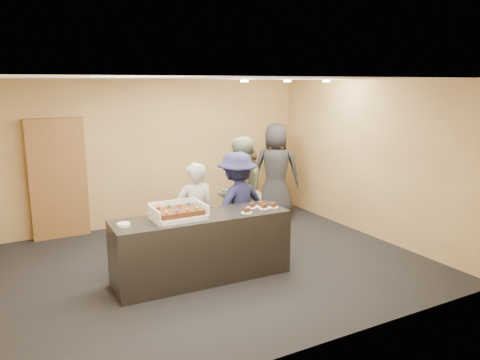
{
  "coord_description": "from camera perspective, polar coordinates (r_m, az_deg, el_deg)",
  "views": [
    {
      "loc": [
        -2.8,
        -5.94,
        2.65
      ],
      "look_at": [
        0.45,
        0.0,
        1.23
      ],
      "focal_mm": 35.0,
      "sensor_mm": 36.0,
      "label": 1
    }
  ],
  "objects": [
    {
      "name": "cake_box",
      "position": [
        6.2,
        -7.55,
        -4.24
      ],
      "size": [
        0.68,
        0.47,
        0.2
      ],
      "color": "white",
      "rests_on": "serving_counter"
    },
    {
      "name": "person_server_grey",
      "position": [
        6.78,
        -5.46,
        -4.31
      ],
      "size": [
        0.59,
        0.42,
        1.55
      ],
      "primitive_type": "imported",
      "rotation": [
        0.0,
        0.0,
        3.06
      ],
      "color": "#9F9FA3",
      "rests_on": "floor"
    },
    {
      "name": "slice_d",
      "position": [
        6.74,
        2.54,
        -3.01
      ],
      "size": [
        0.15,
        0.15,
        0.07
      ],
      "color": "white",
      "rests_on": "serving_counter"
    },
    {
      "name": "room",
      "position": [
        6.7,
        -3.36,
        0.61
      ],
      "size": [
        6.04,
        6.0,
        2.7
      ],
      "color": "black",
      "rests_on": "ground"
    },
    {
      "name": "person_dark_suit",
      "position": [
        9.22,
        4.4,
        1.12
      ],
      "size": [
        1.1,
        1.02,
        1.88
      ],
      "primitive_type": "imported",
      "rotation": [
        0.0,
        0.0,
        2.53
      ],
      "color": "#26272B",
      "rests_on": "floor"
    },
    {
      "name": "sheet_cake",
      "position": [
        6.16,
        -7.48,
        -3.84
      ],
      "size": [
        0.58,
        0.4,
        0.11
      ],
      "color": "#3E200E",
      "rests_on": "cake_box"
    },
    {
      "name": "slice_c",
      "position": [
        6.62,
        2.94,
        -3.3
      ],
      "size": [
        0.15,
        0.15,
        0.07
      ],
      "color": "white",
      "rests_on": "serving_counter"
    },
    {
      "name": "ceiling_spotlights",
      "position": [
        7.8,
        5.8,
        11.92
      ],
      "size": [
        1.72,
        0.12,
        0.03
      ],
      "color": "#FFEAC6",
      "rests_on": "ceiling"
    },
    {
      "name": "person_brown_extra",
      "position": [
        8.0,
        1.24,
        -1.54
      ],
      "size": [
        0.92,
        0.96,
        1.6
      ],
      "primitive_type": "imported",
      "rotation": [
        0.0,
        0.0,
        3.98
      ],
      "color": "brown",
      "rests_on": "floor"
    },
    {
      "name": "plate_stack",
      "position": [
        5.99,
        -14.01,
        -5.31
      ],
      "size": [
        0.16,
        0.16,
        0.04
      ],
      "primitive_type": "cylinder",
      "color": "white",
      "rests_on": "serving_counter"
    },
    {
      "name": "serving_counter",
      "position": [
        6.44,
        -4.64,
        -8.17
      ],
      "size": [
        2.42,
        0.78,
        0.9
      ],
      "primitive_type": "cube",
      "rotation": [
        0.0,
        0.0,
        -0.03
      ],
      "color": "black",
      "rests_on": "floor"
    },
    {
      "name": "slice_e",
      "position": [
        6.69,
        4.07,
        -3.16
      ],
      "size": [
        0.15,
        0.15,
        0.07
      ],
      "color": "white",
      "rests_on": "serving_counter"
    },
    {
      "name": "slice_a",
      "position": [
        6.4,
        0.81,
        -3.82
      ],
      "size": [
        0.15,
        0.15,
        0.07
      ],
      "color": "white",
      "rests_on": "serving_counter"
    },
    {
      "name": "slice_b",
      "position": [
        6.66,
        1.46,
        -3.19
      ],
      "size": [
        0.15,
        0.15,
        0.07
      ],
      "color": "white",
      "rests_on": "serving_counter"
    },
    {
      "name": "person_sage_man",
      "position": [
        7.47,
        -0.01,
        -1.65
      ],
      "size": [
        1.04,
        0.9,
        1.82
      ],
      "primitive_type": "imported",
      "rotation": [
        0.0,
        0.0,
        3.42
      ],
      "color": "gray",
      "rests_on": "floor"
    },
    {
      "name": "person_navy_man",
      "position": [
        7.18,
        -0.31,
        -3.01
      ],
      "size": [
        1.15,
        0.8,
        1.62
      ],
      "primitive_type": "imported",
      "rotation": [
        0.0,
        0.0,
        3.34
      ],
      "color": "#1D1F47",
      "rests_on": "floor"
    },
    {
      "name": "storage_cabinet",
      "position": [
        8.57,
        -21.3,
        0.13
      ],
      "size": [
        0.94,
        0.15,
        2.06
      ],
      "primitive_type": "cube",
      "color": "brown",
      "rests_on": "floor"
    }
  ]
}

